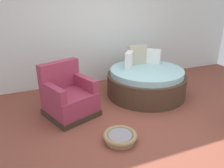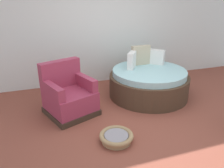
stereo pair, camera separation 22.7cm
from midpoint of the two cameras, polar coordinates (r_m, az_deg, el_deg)
name	(u,v)px [view 1 (the left image)]	position (r m, az deg, el deg)	size (l,w,h in m)	color
ground_plane	(139,125)	(3.81, 5.20, -10.52)	(8.00, 8.00, 0.02)	brown
back_wall	(95,23)	(5.35, -5.66, 15.45)	(8.00, 0.12, 2.87)	silver
round_daybed	(146,81)	(4.82, 7.37, 0.67)	(1.67, 1.67, 1.00)	#473323
red_armchair	(68,97)	(4.06, -12.73, -3.38)	(1.03, 1.03, 0.94)	#38281E
pet_basket	(120,137)	(3.38, 0.14, -13.46)	(0.51, 0.51, 0.13)	#9E7F56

